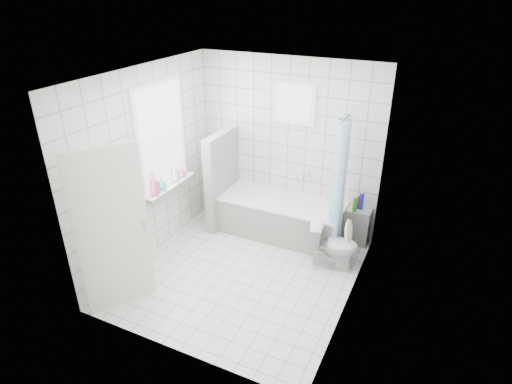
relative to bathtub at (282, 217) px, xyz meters
The scene contains 19 objects.
ground 1.17m from the bathtub, 94.49° to the right, with size 3.00×3.00×0.00m, color white.
ceiling 2.57m from the bathtub, 94.49° to the right, with size 3.00×3.00×0.00m, color white.
wall_back 1.08m from the bathtub, 103.25° to the left, with size 2.80×0.02×2.60m, color white.
wall_front 2.81m from the bathtub, 91.93° to the right, with size 2.80×0.02×2.60m, color white.
wall_left 2.12m from the bathtub, 142.91° to the right, with size 0.02×3.00×2.60m, color white.
wall_right 2.00m from the bathtub, 40.62° to the right, with size 0.02×3.00×2.60m, color white.
window_left 2.12m from the bathtub, 150.25° to the right, with size 0.01×0.90×1.40m, color white.
window_back 1.69m from the bathtub, 87.97° to the left, with size 0.50×0.01×0.50m, color white.
window_sill 1.72m from the bathtub, 149.46° to the right, with size 0.18×1.02×0.08m, color white.
door 2.63m from the bathtub, 116.29° to the right, with size 0.04×0.80×2.00m, color silver.
bathtub is the anchor object (origin of this frame).
partition_wall 1.09m from the bathtub, behind, with size 0.15×0.85×1.50m, color white.
tiled_ledge 1.10m from the bathtub, 13.43° to the left, with size 0.40×0.24×0.55m, color white.
toilet 1.06m from the bathtub, 26.77° to the right, with size 0.37×0.65×0.66m, color white.
curtain_rod 1.91m from the bathtub, ahead, with size 0.02×0.02×0.80m, color silver.
shower_curtain 1.19m from the bathtub, 10.20° to the right, with size 0.14×0.48×1.78m, color #469BD0, non-canonical shape.
tub_faucet 0.66m from the bathtub, 73.38° to the left, with size 0.18×0.06×0.06m, color silver.
sill_bottles 1.82m from the bathtub, 146.99° to the right, with size 0.16×0.78×0.31m.
ledge_bottles 1.15m from the bathtub, 12.88° to the left, with size 0.13×0.17×0.25m.
Camera 1 is at (2.15, -4.13, 3.52)m, focal length 30.00 mm.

